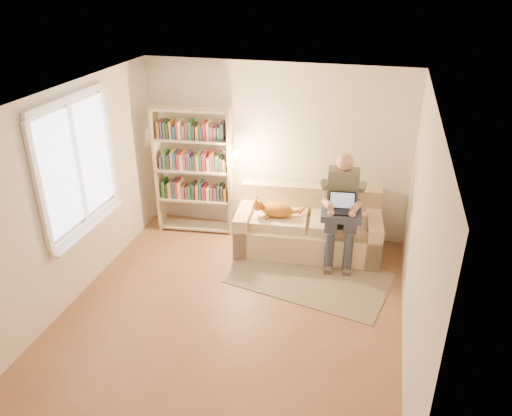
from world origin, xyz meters
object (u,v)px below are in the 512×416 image
(cat, at_px, (274,209))
(bookshelf, at_px, (194,165))
(person, at_px, (342,203))
(laptop, at_px, (344,207))
(sofa, at_px, (308,229))

(cat, relative_size, bookshelf, 0.35)
(person, height_order, laptop, person)
(sofa, bearing_deg, laptop, -31.91)
(person, bearing_deg, sofa, 160.88)
(person, distance_m, bookshelf, 2.29)
(cat, xyz_separation_m, laptop, (0.99, -0.07, 0.20))
(sofa, height_order, cat, sofa)
(bookshelf, bearing_deg, laptop, -16.18)
(sofa, xyz_separation_m, person, (0.46, -0.11, 0.53))
(person, xyz_separation_m, bookshelf, (-2.26, 0.27, 0.24))
(cat, bearing_deg, bookshelf, 160.19)
(cat, distance_m, bookshelf, 1.42)
(person, relative_size, bookshelf, 0.77)
(sofa, height_order, person, person)
(sofa, relative_size, bookshelf, 1.08)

